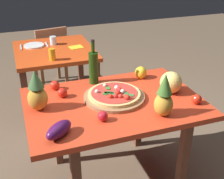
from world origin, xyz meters
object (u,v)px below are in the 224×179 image
pizza (115,94)px  wine_bottle (93,67)px  melon (171,82)px  fork_utensil (21,47)px  drinking_glass_juice (52,54)px  knife_utensil (47,44)px  pineapple_right (164,97)px  dinner_plate (34,45)px  tomato_by_bottle (55,85)px  tomato_at_corner (62,93)px  pizza_board (114,97)px  dining_chair (51,54)px  eggplant (59,130)px  drinking_glass_water (53,40)px  display_table (114,112)px  pineapple_left (37,92)px  bell_pepper (141,73)px  napkin_folded (76,47)px  tomato_near_board (103,116)px  background_table (55,60)px  tomato_beside_pepper (197,99)px

pizza → wine_bottle: 0.33m
melon → fork_utensil: 1.79m
wine_bottle → drinking_glass_juice: size_ratio=3.14×
knife_utensil → pineapple_right: bearing=-73.9°
dinner_plate → tomato_by_bottle: bearing=-87.8°
dinner_plate → knife_utensil: bearing=0.0°
knife_utensil → tomato_at_corner: bearing=-93.4°
pizza_board → melon: bearing=-6.4°
dining_chair → tomato_at_corner: size_ratio=11.60×
eggplant → drinking_glass_water: drinking_glass_water is taller
display_table → melon: 0.49m
wine_bottle → tomato_by_bottle: wine_bottle is taller
dining_chair → eggplant: bearing=74.3°
wine_bottle → pineapple_left: wine_bottle is taller
pizza → display_table: bearing=-119.1°
pineapple_right → eggplant: (-0.70, -0.01, -0.09)m
eggplant → dinner_plate: size_ratio=0.91×
display_table → dining_chair: 1.97m
tomato_by_bottle → dinner_plate: bearing=92.2°
drinking_glass_water → dinner_plate: drinking_glass_water is taller
wine_bottle → pineapple_right: size_ratio=1.20×
bell_pepper → napkin_folded: size_ratio=0.77×
wine_bottle → dinner_plate: (-0.37, 1.12, -0.13)m
display_table → dining_chair: (-0.18, 1.96, -0.20)m
pineapple_left → tomato_near_board: bearing=-37.5°
pizza_board → knife_utensil: (-0.29, 1.43, -0.01)m
background_table → knife_utensil: size_ratio=4.89×
bell_pepper → tomato_at_corner: size_ratio=1.47×
wine_bottle → drinking_glass_water: 1.12m
napkin_folded → pineapple_left: bearing=-114.4°
pizza → fork_utensil: (-0.58, 1.43, -0.04)m
wine_bottle → pizza_board: bearing=-77.7°
display_table → napkin_folded: (0.01, 1.27, 0.10)m
pizza_board → eggplant: (-0.47, -0.34, 0.03)m
tomato_beside_pepper → melon: bearing=112.5°
fork_utensil → wine_bottle: bearing=-63.9°
eggplant → wine_bottle: bearing=58.0°
wine_bottle → pineapple_left: 0.56m
tomato_by_bottle → pineapple_right: bearing=-45.0°
pineapple_right → drinking_glass_water: size_ratio=3.29×
dining_chair → pizza: 1.96m
drinking_glass_juice → pineapple_right: bearing=-67.0°
wine_bottle → tomato_at_corner: (-0.29, -0.16, -0.10)m
dining_chair → fork_utensil: 0.69m
pizza_board → drinking_glass_water: drinking_glass_water is taller
eggplant → pineapple_left: bearing=102.1°
background_table → eggplant: eggplant is taller
tomato_by_bottle → dining_chair: bearing=83.4°
tomato_at_corner → dinner_plate: bearing=93.4°
tomato_near_board → bell_pepper: bearing=46.2°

